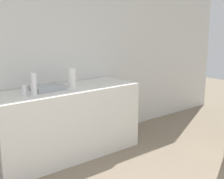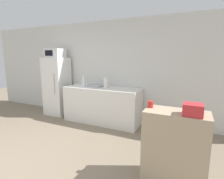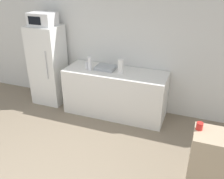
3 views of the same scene
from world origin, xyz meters
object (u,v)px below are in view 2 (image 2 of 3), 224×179
(microwave, at_px, (55,53))
(basket, at_px, (193,110))
(bottle_tall, at_px, (84,82))
(bottle_short, at_px, (82,84))
(refrigerator, at_px, (57,86))
(jar, at_px, (150,104))
(paper_towel_roll, at_px, (106,83))

(microwave, height_order, basket, microwave)
(bottle_tall, xyz_separation_m, bottle_short, (-0.09, 0.06, -0.07))
(refrigerator, distance_m, jar, 3.48)
(bottle_short, relative_size, paper_towel_roll, 0.49)
(microwave, relative_size, bottle_short, 3.98)
(bottle_tall, distance_m, jar, 2.51)
(bottle_short, xyz_separation_m, paper_towel_roll, (0.67, 0.05, 0.06))
(jar, bearing_deg, bottle_short, 145.21)
(jar, height_order, paper_towel_roll, paper_towel_roll)
(refrigerator, xyz_separation_m, bottle_tall, (1.04, -0.14, 0.21))
(bottle_tall, height_order, jar, bottle_tall)
(basket, relative_size, jar, 2.48)
(microwave, height_order, paper_towel_roll, microwave)
(basket, bearing_deg, paper_towel_roll, 140.19)
(bottle_short, bearing_deg, jar, -34.79)
(bottle_short, height_order, basket, basket)
(bottle_short, xyz_separation_m, jar, (2.15, -1.49, 0.07))
(bottle_short, height_order, paper_towel_roll, paper_towel_roll)
(microwave, distance_m, bottle_short, 1.24)
(paper_towel_roll, bearing_deg, refrigerator, 178.84)
(bottle_tall, distance_m, paper_towel_roll, 0.59)
(bottle_tall, relative_size, paper_towel_roll, 1.05)
(jar, bearing_deg, basket, -13.71)
(refrigerator, xyz_separation_m, basket, (3.62, -1.70, 0.24))
(paper_towel_roll, bearing_deg, basket, -39.81)
(refrigerator, xyz_separation_m, paper_towel_roll, (1.62, -0.03, 0.21))
(bottle_short, relative_size, basket, 0.56)
(refrigerator, height_order, bottle_short, refrigerator)
(basket, xyz_separation_m, jar, (-0.52, 0.13, -0.03))
(bottle_short, distance_m, paper_towel_roll, 0.68)
(basket, bearing_deg, bottle_tall, 148.84)
(refrigerator, height_order, paper_towel_roll, refrigerator)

